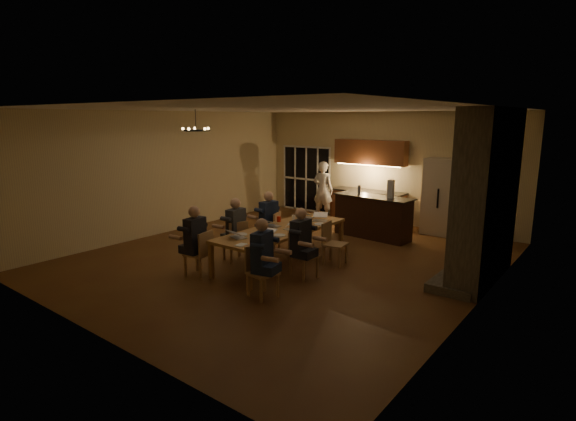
{
  "coord_description": "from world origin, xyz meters",
  "views": [
    {
      "loc": [
        5.78,
        -7.48,
        3.02
      ],
      "look_at": [
        -0.24,
        0.3,
        0.99
      ],
      "focal_mm": 28.0,
      "sensor_mm": 36.0,
      "label": 1
    }
  ],
  "objects_px": {
    "person_left_near": "(195,241)",
    "laptop_d": "(292,225)",
    "laptop_c": "(272,221)",
    "plate_near": "(279,235)",
    "laptop_f": "(320,216)",
    "redcup_mid": "(279,219)",
    "standing_person": "(323,190)",
    "refrigerator": "(443,197)",
    "plate_far": "(321,224)",
    "bar_bottle": "(359,189)",
    "person_left_far": "(269,221)",
    "mug_mid": "(301,223)",
    "dining_table": "(282,246)",
    "person_right_near": "(262,258)",
    "bar_blender": "(391,189)",
    "chair_left_near": "(198,253)",
    "laptop_e": "(306,213)",
    "chair_right_near": "(263,272)",
    "person_left_mid": "(236,230)",
    "person_right_mid": "(301,244)",
    "can_cola": "(316,214)",
    "plate_left": "(241,234)",
    "mug_front": "(265,230)",
    "bar_island": "(373,217)",
    "chandelier": "(196,130)",
    "chair_right_mid": "(304,255)",
    "chair_left_mid": "(235,241)",
    "chair_left_far": "(269,231)",
    "redcup_near": "(252,243)",
    "laptop_a": "(238,232)",
    "laptop_b": "(264,233)",
    "mug_back": "(293,217)"
  },
  "relations": [
    {
      "from": "laptop_a",
      "to": "person_right_near",
      "type": "bearing_deg",
      "value": 172.18
    },
    {
      "from": "mug_front",
      "to": "chair_right_mid",
      "type": "bearing_deg",
      "value": 0.71
    },
    {
      "from": "laptop_e",
      "to": "plate_left",
      "type": "bearing_deg",
      "value": 84.16
    },
    {
      "from": "laptop_c",
      "to": "redcup_near",
      "type": "distance_m",
      "value": 1.57
    },
    {
      "from": "redcup_near",
      "to": "plate_near",
      "type": "distance_m",
      "value": 0.88
    },
    {
      "from": "person_left_mid",
      "to": "person_right_mid",
      "type": "distance_m",
      "value": 1.7
    },
    {
      "from": "chair_left_near",
      "to": "can_cola",
      "type": "distance_m",
      "value": 3.1
    },
    {
      "from": "dining_table",
      "to": "person_left_far",
      "type": "relative_size",
      "value": 2.35
    },
    {
      "from": "chair_right_near",
      "to": "person_left_near",
      "type": "bearing_deg",
      "value": 99.5
    },
    {
      "from": "person_left_near",
      "to": "laptop_d",
      "type": "relative_size",
      "value": 4.31
    },
    {
      "from": "laptop_f",
      "to": "person_left_mid",
      "type": "bearing_deg",
      "value": -150.97
    },
    {
      "from": "plate_near",
      "to": "mug_mid",
      "type": "bearing_deg",
      "value": 101.3
    },
    {
      "from": "person_left_near",
      "to": "bar_island",
      "type": "bearing_deg",
      "value": 157.84
    },
    {
      "from": "laptop_a",
      "to": "laptop_e",
      "type": "height_order",
      "value": "same"
    },
    {
      "from": "refrigerator",
      "to": "laptop_d",
      "type": "relative_size",
      "value": 6.25
    },
    {
      "from": "person_left_mid",
      "to": "mug_back",
      "type": "height_order",
      "value": "person_left_mid"
    },
    {
      "from": "refrigerator",
      "to": "laptop_d",
      "type": "xyz_separation_m",
      "value": [
        -1.55,
        -4.47,
        -0.14
      ]
    },
    {
      "from": "person_left_near",
      "to": "chandelier",
      "type": "bearing_deg",
      "value": -140.05
    },
    {
      "from": "dining_table",
      "to": "chair_right_mid",
      "type": "distance_m",
      "value": 0.99
    },
    {
      "from": "refrigerator",
      "to": "bar_bottle",
      "type": "xyz_separation_m",
      "value": [
        -1.7,
        -1.4,
        0.2
      ]
    },
    {
      "from": "can_cola",
      "to": "plate_left",
      "type": "height_order",
      "value": "can_cola"
    },
    {
      "from": "laptop_f",
      "to": "person_left_near",
      "type": "bearing_deg",
      "value": -139.03
    },
    {
      "from": "standing_person",
      "to": "laptop_f",
      "type": "relative_size",
      "value": 5.49
    },
    {
      "from": "bar_island",
      "to": "chandelier",
      "type": "bearing_deg",
      "value": -120.8
    },
    {
      "from": "laptop_c",
      "to": "mug_mid",
      "type": "bearing_deg",
      "value": -127.47
    },
    {
      "from": "refrigerator",
      "to": "chandelier",
      "type": "height_order",
      "value": "chandelier"
    },
    {
      "from": "person_right_near",
      "to": "bar_blender",
      "type": "xyz_separation_m",
      "value": [
        0.12,
        4.7,
        0.62
      ]
    },
    {
      "from": "plate_left",
      "to": "chair_left_mid",
      "type": "bearing_deg",
      "value": 144.41
    },
    {
      "from": "chandelier",
      "to": "chair_right_near",
      "type": "bearing_deg",
      "value": -21.99
    },
    {
      "from": "dining_table",
      "to": "laptop_e",
      "type": "bearing_deg",
      "value": 100.08
    },
    {
      "from": "laptop_f",
      "to": "redcup_mid",
      "type": "distance_m",
      "value": 0.93
    },
    {
      "from": "plate_far",
      "to": "bar_bottle",
      "type": "xyz_separation_m",
      "value": [
        -0.35,
        2.31,
        0.44
      ]
    },
    {
      "from": "laptop_b",
      "to": "laptop_f",
      "type": "height_order",
      "value": "same"
    },
    {
      "from": "laptop_c",
      "to": "plate_near",
      "type": "relative_size",
      "value": 1.33
    },
    {
      "from": "redcup_near",
      "to": "chair_left_near",
      "type": "bearing_deg",
      "value": -169.8
    },
    {
      "from": "mug_front",
      "to": "person_right_mid",
      "type": "bearing_deg",
      "value": -4.42
    },
    {
      "from": "mug_front",
      "to": "plate_left",
      "type": "relative_size",
      "value": 0.38
    },
    {
      "from": "laptop_d",
      "to": "bar_blender",
      "type": "distance_m",
      "value": 3.14
    },
    {
      "from": "standing_person",
      "to": "laptop_c",
      "type": "relative_size",
      "value": 5.49
    },
    {
      "from": "chair_right_mid",
      "to": "plate_left",
      "type": "bearing_deg",
      "value": 120.79
    },
    {
      "from": "chair_left_far",
      "to": "bar_bottle",
      "type": "distance_m",
      "value": 2.78
    },
    {
      "from": "dining_table",
      "to": "chair_left_near",
      "type": "relative_size",
      "value": 3.65
    },
    {
      "from": "person_left_mid",
      "to": "standing_person",
      "type": "relative_size",
      "value": 0.79
    },
    {
      "from": "redcup_near",
      "to": "plate_near",
      "type": "xyz_separation_m",
      "value": [
        -0.07,
        0.87,
        -0.05
      ]
    },
    {
      "from": "person_left_far",
      "to": "laptop_f",
      "type": "distance_m",
      "value": 1.2
    },
    {
      "from": "laptop_b",
      "to": "plate_near",
      "type": "bearing_deg",
      "value": 68.62
    },
    {
      "from": "bar_island",
      "to": "mug_mid",
      "type": "height_order",
      "value": "bar_island"
    },
    {
      "from": "laptop_c",
      "to": "redcup_mid",
      "type": "xyz_separation_m",
      "value": [
        -0.16,
        0.41,
        -0.05
      ]
    },
    {
      "from": "person_right_mid",
      "to": "plate_left",
      "type": "distance_m",
      "value": 1.25
    },
    {
      "from": "chair_right_near",
      "to": "person_right_near",
      "type": "distance_m",
      "value": 0.25
    }
  ]
}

